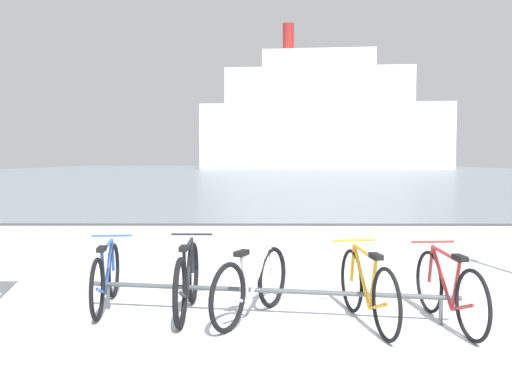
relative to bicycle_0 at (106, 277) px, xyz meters
name	(u,v)px	position (x,y,z in m)	size (l,w,h in m)	color
ground	(267,175)	(2.55, 51.59, -0.39)	(80.00, 132.00, 0.08)	silver
bike_rack	(266,292)	(1.77, -0.34, -0.08)	(3.86, 0.68, 0.31)	#4C5156
bicycle_0	(106,277)	(0.00, 0.00, 0.00)	(0.46, 1.60, 0.76)	black
bicycle_1	(187,280)	(0.93, -0.25, 0.02)	(0.46, 1.66, 0.81)	black
bicycle_2	(252,285)	(1.62, -0.41, 0.01)	(0.79, 1.53, 0.79)	black
bicycle_3	(367,289)	(2.77, -0.62, 0.02)	(0.46, 1.65, 0.80)	black
bicycle_4	(449,290)	(3.58, -0.64, 0.01)	(0.46, 1.63, 0.79)	black
ferry_ship	(322,120)	(11.62, 81.64, 7.28)	(38.79, 13.52, 22.71)	silver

